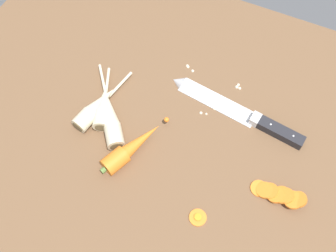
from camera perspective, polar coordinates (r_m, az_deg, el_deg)
The scene contains 9 objects.
ground_plane at distance 90.35cm, azimuth 0.54°, elevation -0.04°, with size 120.00×90.00×4.00cm, color brown.
chefs_knife at distance 91.03cm, azimuth 9.87°, elevation 2.59°, with size 34.85×7.74×4.18cm.
whole_carrot at distance 83.61cm, azimuth -5.70°, elevation -3.40°, with size 9.71×18.41×4.20cm.
parsnip_front at distance 89.93cm, azimuth -10.93°, elevation 2.76°, with size 6.19×19.85×4.00cm.
parsnip_mid_left at distance 89.76cm, azimuth -9.80°, elevation 2.92°, with size 9.19×16.93×4.00cm.
parsnip_mid_right at distance 88.05cm, azimuth -8.79°, elevation 1.36°, with size 17.01×20.05×4.00cm.
carrot_slice_stack at distance 83.60cm, azimuth 16.46°, elevation -9.95°, with size 11.66×4.28×3.49cm.
carrot_slice_stray_near at distance 80.02cm, azimuth 4.57°, elevation -13.71°, with size 3.68×3.68×0.70cm.
mince_crumbs at distance 94.01cm, azimuth 6.09°, elevation 6.01°, with size 15.42×12.32×0.89cm.
Camera 1 is at (17.35, -39.12, 77.58)cm, focal length 39.98 mm.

